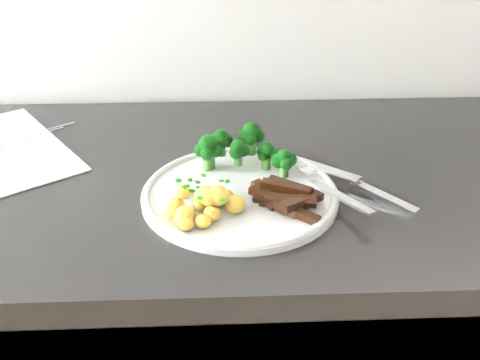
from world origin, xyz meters
The scene contains 6 objects.
plate centered at (0.23, 1.60, 0.89)m, with size 0.28×0.28×0.02m.
broccoli centered at (0.24, 1.68, 0.93)m, with size 0.15×0.10×0.06m.
potatoes centered at (0.18, 1.55, 0.91)m, with size 0.11×0.10×0.04m.
beef_strips centered at (0.29, 1.57, 0.91)m, with size 0.10×0.11×0.03m.
fork centered at (0.35, 1.60, 0.90)m, with size 0.11×0.18×0.02m.
knife centered at (0.41, 1.61, 0.89)m, with size 0.17×0.17×0.02m.
Camera 1 is at (0.20, 0.88, 1.32)m, focal length 43.88 mm.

